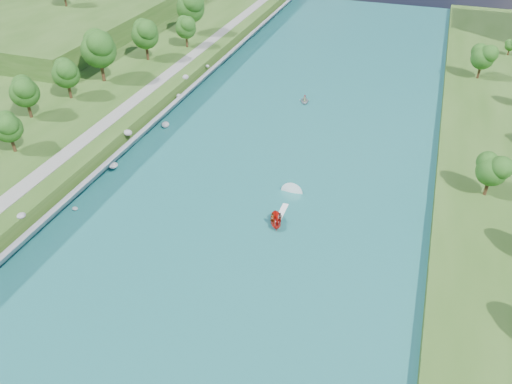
% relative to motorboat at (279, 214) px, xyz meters
% --- Properties ---
extents(ground, '(260.00, 260.00, 0.00)m').
position_rel_motorboat_xyz_m(ground, '(-5.56, -9.66, -0.74)').
color(ground, '#2D5119').
rests_on(ground, ground).
extents(river_water, '(55.00, 240.00, 0.10)m').
position_rel_motorboat_xyz_m(river_water, '(-5.56, 10.34, -0.69)').
color(river_water, '#175457').
rests_on(river_water, ground).
extents(berm_west, '(45.00, 240.00, 3.50)m').
position_rel_motorboat_xyz_m(berm_west, '(-55.56, 10.34, 1.01)').
color(berm_west, '#2D5119').
rests_on(berm_west, ground).
extents(ridge_west, '(60.00, 120.00, 9.00)m').
position_rel_motorboat_xyz_m(ridge_west, '(-88.06, 85.34, 3.76)').
color(ridge_west, '#2D5119').
rests_on(ridge_west, ground).
extents(riprap_bank, '(4.81, 236.00, 4.44)m').
position_rel_motorboat_xyz_m(riprap_bank, '(-31.43, 9.60, 1.08)').
color(riprap_bank, slate).
rests_on(riprap_bank, ground).
extents(riverside_path, '(3.00, 200.00, 0.10)m').
position_rel_motorboat_xyz_m(riverside_path, '(-38.06, 10.34, 2.81)').
color(riverside_path, gray).
rests_on(riverside_path, berm_west).
extents(motorboat, '(3.60, 18.85, 2.22)m').
position_rel_motorboat_xyz_m(motorboat, '(0.00, 0.00, 0.00)').
color(motorboat, red).
rests_on(motorboat, river_water).
extents(raft, '(3.11, 3.74, 1.69)m').
position_rel_motorboat_xyz_m(raft, '(-6.63, 41.15, -0.25)').
color(raft, gray).
rests_on(raft, river_water).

